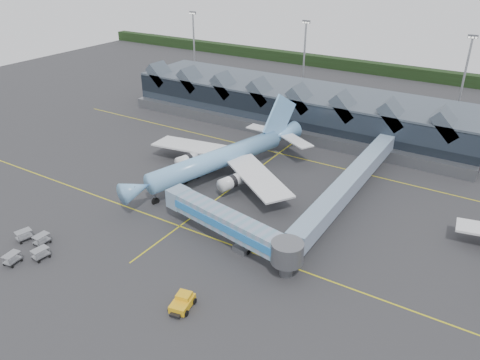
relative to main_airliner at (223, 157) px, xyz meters
The scene contains 10 objects.
ground 13.12m from the main_airliner, 70.07° to the right, with size 260.00×260.00×0.00m, color #2A2A2D.
taxi_stripes 6.21m from the main_airliner, 21.61° to the right, with size 120.00×60.00×0.01m.
tree_line_far 98.44m from the main_airliner, 87.53° to the left, with size 260.00×4.00×4.00m, color black.
terminal 35.69m from the main_airliner, 91.33° to the left, with size 90.00×22.25×12.52m.
light_masts 57.61m from the main_airliner, 63.73° to the left, with size 132.40×42.56×22.45m.
main_airliner is the anchor object (origin of this frame).
jet_bridge 25.43m from the main_airliner, 51.58° to the right, with size 26.95×8.64×5.63m.
fuel_truck 6.65m from the main_airliner, 144.61° to the right, with size 3.80×8.67×2.89m.
pushback_tug 38.96m from the main_airliner, 64.21° to the right, with size 3.26×4.47×1.84m.
baggage_carts 39.25m from the main_airliner, 106.24° to the right, with size 8.49×8.10×1.69m.
Camera 1 is at (43.98, -59.27, 42.91)m, focal length 35.00 mm.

